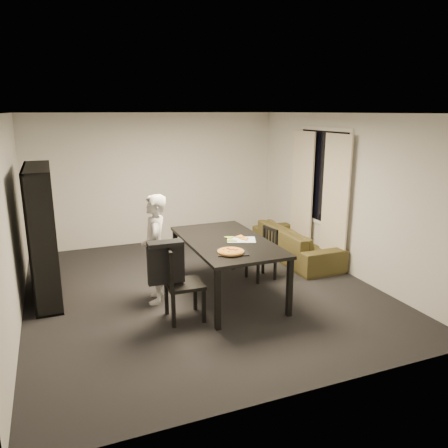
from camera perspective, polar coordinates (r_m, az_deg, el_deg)
name	(u,v)px	position (r m, az deg, el deg)	size (l,w,h in m)	color
room	(200,206)	(6.33, -3.09, 2.41)	(5.01, 5.51, 2.61)	black
window_pane	(323,177)	(7.94, 12.77, 6.02)	(0.02, 1.40, 1.60)	black
window_frame	(322,177)	(7.93, 12.74, 6.02)	(0.03, 1.52, 1.72)	white
curtain_left	(335,202)	(7.53, 14.30, 2.77)	(0.03, 0.70, 2.25)	beige
curtain_right	(302,192)	(8.38, 10.15, 4.16)	(0.03, 0.70, 2.25)	beige
bookshelf	(43,233)	(6.68, -22.57, -1.14)	(0.35, 1.50, 1.90)	black
dining_table	(227,245)	(6.27, 0.34, -2.75)	(1.12, 2.01, 0.84)	black
chair_left	(177,278)	(5.62, -6.17, -7.08)	(0.48, 0.48, 0.99)	black
chair_right	(265,250)	(7.03, 5.39, -3.36)	(0.44, 0.44, 0.83)	black
draped_jacket	(166,261)	(5.50, -7.61, -4.78)	(0.46, 0.21, 0.55)	black
person	(155,249)	(6.14, -9.01, -3.26)	(0.56, 0.37, 1.54)	silver
baking_tray	(232,252)	(5.71, 1.10, -3.69)	(0.40, 0.32, 0.01)	black
pepperoni_pizza	(231,251)	(5.67, 0.89, -3.61)	(0.35, 0.35, 0.03)	#9D692D
kitchen_towel	(241,240)	(6.25, 2.27, -2.07)	(0.40, 0.30, 0.01)	white
pizza_slices	(236,238)	(6.29, 1.60, -1.87)	(0.37, 0.31, 0.01)	#DDC745
sofa	(296,243)	(8.06, 9.37, -2.47)	(2.04, 0.80, 0.59)	#392D17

